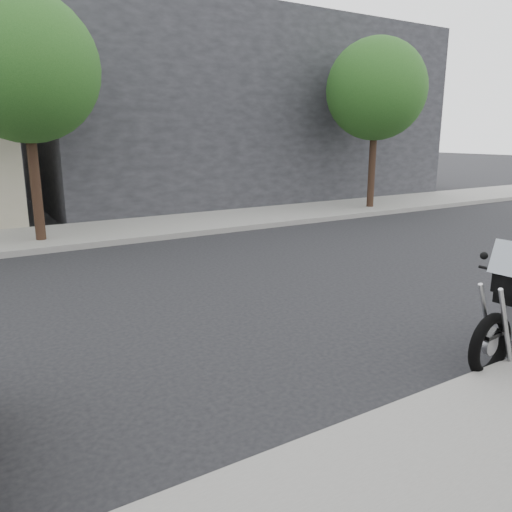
# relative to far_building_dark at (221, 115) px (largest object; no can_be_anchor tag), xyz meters

# --- Properties ---
(ground) EXTENTS (120.00, 120.00, 0.00)m
(ground) POSITION_rel_far_building_dark_xyz_m (7.00, 13.50, -3.50)
(ground) COLOR black
(ground) RESTS_ON ground
(far_sidewalk) EXTENTS (44.00, 3.00, 0.15)m
(far_sidewalk) POSITION_rel_far_building_dark_xyz_m (7.00, 7.00, -3.43)
(far_sidewalk) COLOR gray
(far_sidewalk) RESTS_ON ground
(far_building_dark) EXTENTS (16.00, 11.00, 7.00)m
(far_building_dark) POSITION_rel_far_building_dark_xyz_m (0.00, 0.00, 0.00)
(far_building_dark) COLOR #242429
(far_building_dark) RESTS_ON ground
(street_tree_left) EXTENTS (3.40, 3.40, 5.70)m
(street_tree_left) POSITION_rel_far_building_dark_xyz_m (-2.00, 7.50, 0.64)
(street_tree_left) COLOR #322116
(street_tree_left) RESTS_ON far_sidewalk
(street_tree_mid) EXTENTS (3.40, 3.40, 5.70)m
(street_tree_mid) POSITION_rel_far_building_dark_xyz_m (9.00, 7.50, 0.64)
(street_tree_mid) COLOR #322116
(street_tree_mid) RESTS_ON far_sidewalk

